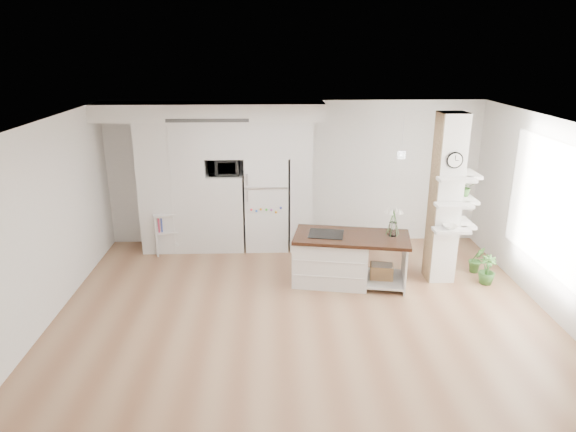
% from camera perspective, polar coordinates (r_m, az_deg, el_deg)
% --- Properties ---
extents(floor, '(7.00, 6.00, 0.01)m').
position_cam_1_polar(floor, '(7.39, 1.69, -11.10)').
color(floor, '#A37B58').
rests_on(floor, ground).
extents(room, '(7.04, 6.04, 2.72)m').
position_cam_1_polar(room, '(6.67, 1.83, 2.90)').
color(room, white).
rests_on(room, ground).
extents(cabinet_wall, '(4.00, 0.71, 2.70)m').
position_cam_1_polar(cabinet_wall, '(9.39, -8.11, 5.12)').
color(cabinet_wall, silver).
rests_on(cabinet_wall, floor).
extents(refrigerator, '(0.78, 0.69, 1.75)m').
position_cam_1_polar(refrigerator, '(9.51, -2.39, 1.52)').
color(refrigerator, white).
rests_on(refrigerator, floor).
extents(column, '(0.69, 0.90, 2.70)m').
position_cam_1_polar(column, '(8.37, 17.79, 1.65)').
color(column, silver).
rests_on(column, floor).
extents(window, '(0.00, 2.40, 2.40)m').
position_cam_1_polar(window, '(8.05, 27.21, 0.93)').
color(window, white).
rests_on(window, room).
extents(pendant_light, '(0.12, 0.12, 0.10)m').
position_cam_1_polar(pendant_light, '(7.06, 15.74, 5.30)').
color(pendant_light, white).
rests_on(pendant_light, room).
extents(kitchen_island, '(1.92, 1.16, 1.38)m').
position_cam_1_polar(kitchen_island, '(8.25, 5.62, -4.57)').
color(kitchen_island, silver).
rests_on(kitchen_island, floor).
extents(bookshelf, '(0.74, 0.57, 0.77)m').
position_cam_1_polar(bookshelf, '(9.69, -12.54, -1.97)').
color(bookshelf, silver).
rests_on(bookshelf, floor).
extents(floor_plant_a, '(0.26, 0.21, 0.47)m').
position_cam_1_polar(floor_plant_a, '(9.19, 20.23, -4.53)').
color(floor_plant_a, '#356829').
rests_on(floor_plant_a, floor).
extents(floor_plant_b, '(0.30, 0.30, 0.47)m').
position_cam_1_polar(floor_plant_b, '(8.82, 21.25, -5.60)').
color(floor_plant_b, '#356829').
rests_on(floor_plant_b, floor).
extents(microwave, '(0.54, 0.37, 0.30)m').
position_cam_1_polar(microwave, '(9.31, -7.09, 5.46)').
color(microwave, '#2D2D2D').
rests_on(microwave, cabinet_wall).
extents(shelf_plant, '(0.27, 0.23, 0.30)m').
position_cam_1_polar(shelf_plant, '(8.56, 19.13, 3.10)').
color(shelf_plant, '#356829').
rests_on(shelf_plant, column).
extents(decor_bowl, '(0.22, 0.22, 0.05)m').
position_cam_1_polar(decor_bowl, '(8.24, 17.55, -1.14)').
color(decor_bowl, white).
rests_on(decor_bowl, column).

